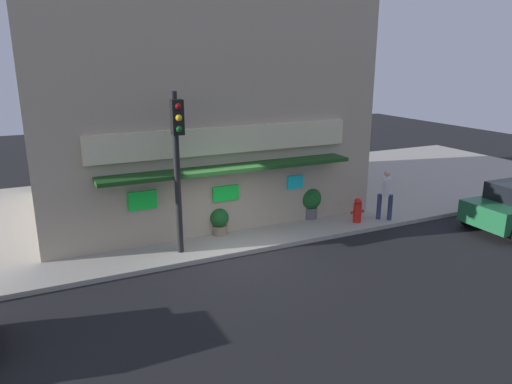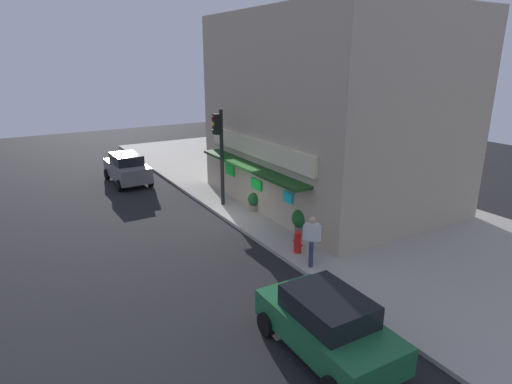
# 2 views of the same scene
# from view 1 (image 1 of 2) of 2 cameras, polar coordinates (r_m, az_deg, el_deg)

# --- Properties ---
(ground_plane) EXTENTS (57.16, 57.16, 0.00)m
(ground_plane) POSITION_cam_1_polar(r_m,az_deg,el_deg) (14.16, -2.13, -7.77)
(ground_plane) COLOR black
(sidewalk) EXTENTS (38.11, 10.94, 0.14)m
(sidewalk) POSITION_cam_1_polar(r_m,az_deg,el_deg) (18.99, -8.69, -1.53)
(sidewalk) COLOR #A39E93
(sidewalk) RESTS_ON ground_plane
(corner_building) EXTENTS (11.27, 9.07, 8.98)m
(corner_building) POSITION_cam_1_polar(r_m,az_deg,el_deg) (18.56, -8.53, 12.41)
(corner_building) COLOR tan
(corner_building) RESTS_ON sidewalk
(traffic_light) EXTENTS (0.32, 0.58, 4.67)m
(traffic_light) POSITION_cam_1_polar(r_m,az_deg,el_deg) (13.34, -9.44, 4.71)
(traffic_light) COLOR black
(traffic_light) RESTS_ON sidewalk
(fire_hydrant) EXTENTS (0.53, 0.29, 0.87)m
(fire_hydrant) POSITION_cam_1_polar(r_m,az_deg,el_deg) (16.86, 12.11, -2.19)
(fire_hydrant) COLOR red
(fire_hydrant) RESTS_ON sidewalk
(trash_can) EXTENTS (0.56, 0.56, 0.77)m
(trash_can) POSITION_cam_1_polar(r_m,az_deg,el_deg) (15.55, -11.20, -3.81)
(trash_can) COLOR #2D2D2D
(trash_can) RESTS_ON sidewalk
(pedestrian) EXTENTS (0.52, 0.55, 1.78)m
(pedestrian) POSITION_cam_1_polar(r_m,az_deg,el_deg) (17.20, 15.32, -0.03)
(pedestrian) COLOR navy
(pedestrian) RESTS_ON sidewalk
(potted_plant_by_doorway) EXTENTS (0.78, 0.78, 1.12)m
(potted_plant_by_doorway) POSITION_cam_1_polar(r_m,az_deg,el_deg) (16.94, 6.54, -1.07)
(potted_plant_by_doorway) COLOR #59595B
(potted_plant_by_doorway) RESTS_ON sidewalk
(potted_plant_by_window) EXTENTS (0.61, 0.61, 0.87)m
(potted_plant_by_window) POSITION_cam_1_polar(r_m,az_deg,el_deg) (15.38, -4.42, -3.47)
(potted_plant_by_window) COLOR gray
(potted_plant_by_window) RESTS_ON sidewalk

